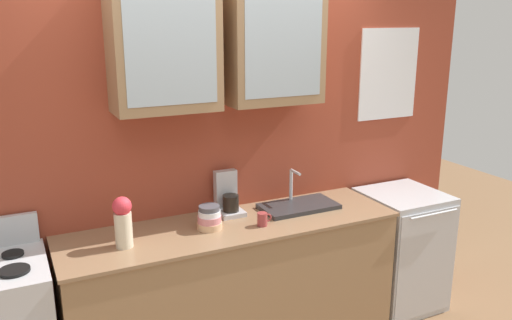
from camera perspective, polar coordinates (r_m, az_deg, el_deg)
The scene contains 8 objects.
back_wall_unit at distance 3.57m, azimuth -4.53°, elevation 2.95°, with size 4.16×0.42×2.55m.
counter at distance 3.65m, azimuth -2.42°, elevation -13.60°, with size 2.21×0.63×0.92m.
sink_faucet at distance 3.73m, azimuth 4.58°, elevation -4.87°, with size 0.53×0.29×0.26m.
bowl_stack at distance 3.37m, azimuth -5.02°, elevation -6.21°, with size 0.16×0.16×0.15m.
vase at distance 3.17m, azimuth -14.10°, elevation -6.35°, with size 0.11×0.11×0.31m.
cup_near_sink at distance 3.41m, azimuth 0.72°, elevation -6.37°, with size 0.10×0.06×0.09m.
dishwasher at distance 4.35m, azimuth 15.26°, elevation -9.24°, with size 0.57×0.61×0.92m.
coffee_maker at distance 3.61m, azimuth -3.04°, elevation -4.07°, with size 0.17×0.20×0.29m.
Camera 1 is at (-1.25, -2.94, 2.23)m, focal length 37.25 mm.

